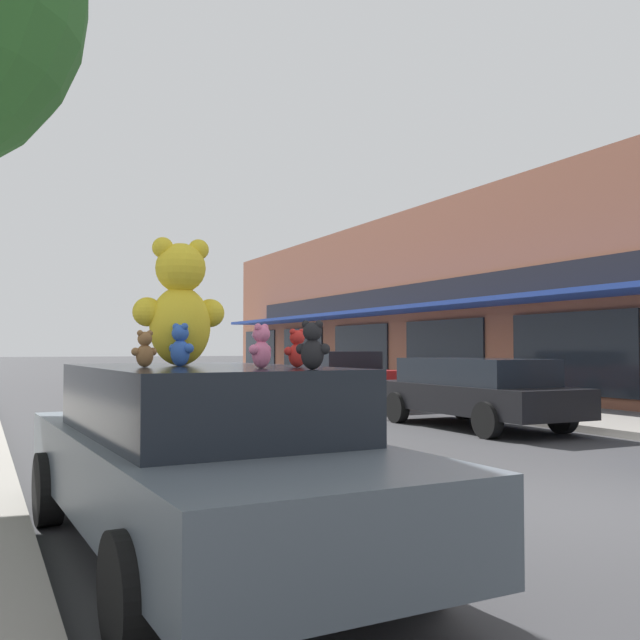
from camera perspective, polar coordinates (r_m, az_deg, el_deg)
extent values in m
plane|color=#333335|center=(7.29, 20.24, -14.16)|extent=(260.00, 260.00, 0.00)
cube|color=brown|center=(26.02, 19.79, 1.35)|extent=(11.06, 36.94, 6.20)
cube|color=navy|center=(21.92, 8.04, 0.97)|extent=(1.69, 31.03, 0.12)
cube|color=black|center=(22.41, 9.72, 2.32)|extent=(0.08, 29.55, 0.70)
cube|color=black|center=(18.30, 19.40, -2.52)|extent=(0.06, 4.01, 2.00)
cube|color=black|center=(22.34, 9.77, -2.55)|extent=(0.06, 4.01, 2.00)
cube|color=black|center=(26.82, 3.21, -2.53)|extent=(0.06, 4.01, 2.00)
cube|color=black|center=(31.54, -1.43, -2.49)|extent=(0.06, 4.01, 2.00)
cube|color=black|center=(36.42, -4.84, -2.45)|extent=(0.06, 4.01, 2.00)
cube|color=#4C5660|center=(5.42, -9.57, -11.98)|extent=(1.96, 4.84, 0.58)
cube|color=black|center=(5.36, -9.53, -6.32)|extent=(1.66, 2.69, 0.49)
cylinder|color=black|center=(6.71, -20.92, -12.50)|extent=(0.23, 0.63, 0.62)
cylinder|color=black|center=(7.13, -6.78, -12.00)|extent=(0.23, 0.63, 0.62)
cylinder|color=black|center=(3.88, -15.00, -20.34)|extent=(0.23, 0.63, 0.62)
cylinder|color=black|center=(4.57, 7.57, -17.56)|extent=(0.23, 0.63, 0.62)
ellipsoid|color=yellow|center=(5.60, -11.13, -0.48)|extent=(0.48, 0.41, 0.61)
sphere|color=yellow|center=(5.63, -11.09, 4.10)|extent=(0.40, 0.40, 0.39)
sphere|color=yellow|center=(5.68, -9.70, 5.57)|extent=(0.17, 0.17, 0.16)
sphere|color=yellow|center=(5.62, -12.47, 5.67)|extent=(0.17, 0.17, 0.16)
sphere|color=#FFFF4D|center=(5.79, -11.44, 3.70)|extent=(0.15, 0.15, 0.15)
sphere|color=yellow|center=(5.69, -8.78, 0.55)|extent=(0.23, 0.23, 0.22)
sphere|color=yellow|center=(5.59, -13.65, 0.64)|extent=(0.23, 0.23, 0.22)
ellipsoid|color=red|center=(5.02, -1.84, -2.84)|extent=(0.15, 0.13, 0.17)
sphere|color=red|center=(5.02, -1.84, -1.42)|extent=(0.12, 0.12, 0.11)
sphere|color=red|center=(5.04, -1.48, -0.96)|extent=(0.05, 0.05, 0.04)
sphere|color=red|center=(5.00, -2.20, -0.94)|extent=(0.05, 0.05, 0.04)
sphere|color=#FF4741|center=(5.06, -2.13, -1.50)|extent=(0.05, 0.05, 0.04)
sphere|color=red|center=(5.07, -1.27, -2.50)|extent=(0.07, 0.07, 0.06)
sphere|color=red|center=(4.99, -2.54, -2.50)|extent=(0.07, 0.07, 0.06)
ellipsoid|color=olive|center=(5.18, -13.85, -2.79)|extent=(0.15, 0.13, 0.16)
sphere|color=olive|center=(5.18, -13.84, -1.47)|extent=(0.12, 0.12, 0.10)
sphere|color=olive|center=(5.20, -13.46, -1.03)|extent=(0.05, 0.05, 0.04)
sphere|color=olive|center=(5.17, -14.20, -1.02)|extent=(0.05, 0.05, 0.04)
sphere|color=tan|center=(5.22, -14.04, -1.54)|extent=(0.05, 0.05, 0.04)
sphere|color=olive|center=(5.22, -13.24, -2.48)|extent=(0.07, 0.07, 0.06)
sphere|color=olive|center=(5.16, -14.55, -2.47)|extent=(0.07, 0.07, 0.06)
ellipsoid|color=blue|center=(5.33, -11.13, -2.61)|extent=(0.19, 0.19, 0.20)
sphere|color=blue|center=(5.34, -11.12, -1.05)|extent=(0.17, 0.17, 0.12)
sphere|color=blue|center=(5.30, -10.78, -0.52)|extent=(0.07, 0.07, 0.05)
sphere|color=blue|center=(5.37, -11.44, -0.53)|extent=(0.07, 0.07, 0.05)
sphere|color=#548DFF|center=(5.37, -10.70, -1.14)|extent=(0.06, 0.06, 0.05)
sphere|color=blue|center=(5.28, -10.45, -2.24)|extent=(0.10, 0.10, 0.07)
sphere|color=blue|center=(5.40, -11.61, -2.23)|extent=(0.10, 0.10, 0.07)
ellipsoid|color=pink|center=(4.78, -4.71, -2.76)|extent=(0.19, 0.18, 0.19)
sphere|color=pink|center=(4.78, -4.71, -1.13)|extent=(0.16, 0.16, 0.12)
sphere|color=pink|center=(4.82, -4.43, -0.59)|extent=(0.07, 0.07, 0.05)
sphere|color=pink|center=(4.75, -4.98, -0.56)|extent=(0.07, 0.07, 0.05)
sphere|color=#FFA3DA|center=(4.81, -5.21, -1.21)|extent=(0.06, 0.06, 0.04)
sphere|color=pink|center=(4.85, -4.34, -2.37)|extent=(0.09, 0.09, 0.07)
sphere|color=pink|center=(4.72, -5.31, -2.37)|extent=(0.09, 0.09, 0.07)
ellipsoid|color=black|center=(4.47, -0.61, -2.76)|extent=(0.19, 0.19, 0.19)
sphere|color=black|center=(4.47, -0.61, -0.95)|extent=(0.17, 0.17, 0.12)
sphere|color=black|center=(4.46, -0.08, -0.34)|extent=(0.07, 0.07, 0.05)
sphere|color=black|center=(4.49, -1.14, -0.35)|extent=(0.07, 0.07, 0.05)
sphere|color=#3A3A3D|center=(4.52, -0.41, -1.06)|extent=(0.07, 0.07, 0.05)
sphere|color=black|center=(4.46, 0.37, -2.33)|extent=(0.10, 0.10, 0.07)
sphere|color=black|center=(4.50, -1.50, -2.33)|extent=(0.10, 0.10, 0.07)
ellipsoid|color=white|center=(6.31, -10.96, -2.46)|extent=(0.21, 0.20, 0.22)
sphere|color=white|center=(6.31, -10.95, -0.99)|extent=(0.19, 0.19, 0.14)
sphere|color=white|center=(6.30, -10.50, -0.51)|extent=(0.08, 0.08, 0.06)
sphere|color=white|center=(6.32, -11.39, -0.50)|extent=(0.08, 0.08, 0.06)
sphere|color=white|center=(6.36, -10.84, -1.08)|extent=(0.07, 0.07, 0.05)
sphere|color=white|center=(6.30, -10.15, -2.12)|extent=(0.11, 0.11, 0.08)
sphere|color=white|center=(6.34, -11.71, -2.11)|extent=(0.11, 0.11, 0.08)
cube|color=black|center=(13.99, 12.22, -6.10)|extent=(1.70, 4.58, 0.52)
cube|color=black|center=(13.96, 12.20, -4.03)|extent=(1.50, 3.16, 0.49)
cylinder|color=black|center=(14.70, 6.21, -6.97)|extent=(0.20, 0.62, 0.62)
cylinder|color=black|center=(15.64, 11.44, -6.66)|extent=(0.20, 0.62, 0.62)
cylinder|color=black|center=(12.38, 13.24, -7.81)|extent=(0.20, 0.62, 0.62)
cylinder|color=black|center=(13.49, 18.80, -7.29)|extent=(0.20, 0.62, 0.62)
cube|color=maroon|center=(18.94, 1.24, -4.92)|extent=(1.74, 4.42, 0.66)
cube|color=black|center=(18.92, 1.24, -3.22)|extent=(1.53, 2.31, 0.46)
cylinder|color=black|center=(19.84, -2.77, -5.76)|extent=(0.20, 0.62, 0.62)
cylinder|color=black|center=(20.57, 1.63, -5.64)|extent=(0.20, 0.62, 0.62)
cylinder|color=black|center=(17.36, 0.77, -6.26)|extent=(0.20, 0.62, 0.62)
cylinder|color=black|center=(18.18, 5.62, -6.07)|extent=(0.20, 0.62, 0.62)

